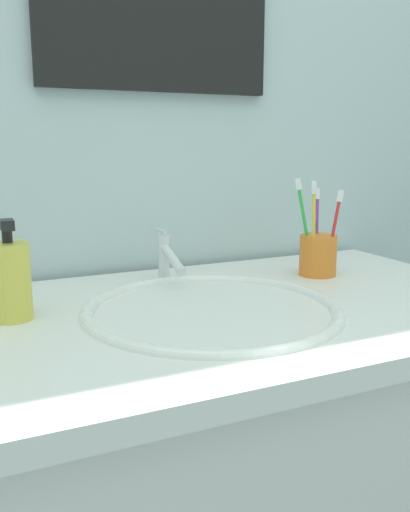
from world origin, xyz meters
The scene contains 10 objects.
tiled_wall_back centered at (0.00, 0.36, 1.20)m, with size 2.31×0.04×2.40m, color silver.
vanity_counter centered at (0.00, 0.00, 0.42)m, with size 1.11×0.64×0.84m.
sink_basin centered at (-0.03, -0.02, 0.81)m, with size 0.45×0.45×0.09m.
faucet centered at (-0.03, 0.20, 0.89)m, with size 0.02×0.14×0.11m.
toothbrush_cup centered at (0.29, 0.12, 0.88)m, with size 0.08×0.08×0.09m, color orange.
toothbrush_yellow centered at (0.26, 0.10, 0.95)m, with size 0.04×0.03×0.20m.
toothbrush_red centered at (0.31, 0.09, 0.94)m, with size 0.03×0.03×0.18m.
toothbrush_green centered at (0.25, 0.13, 0.96)m, with size 0.05×0.03×0.21m.
toothbrush_purple centered at (0.30, 0.14, 0.94)m, with size 0.02×0.03×0.18m.
soap_dispenser centered at (-0.35, 0.07, 0.90)m, with size 0.07×0.07×0.17m.
Camera 1 is at (-0.43, -0.83, 1.12)m, focal length 38.54 mm.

